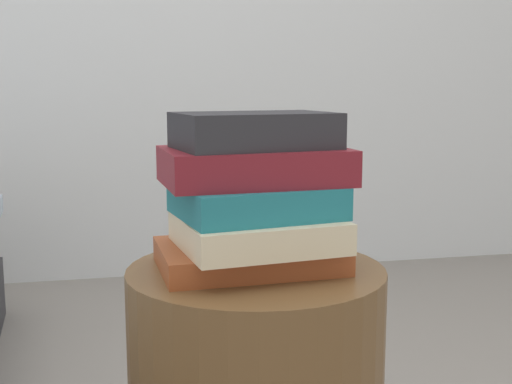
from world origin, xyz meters
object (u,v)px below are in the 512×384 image
object	(u,v)px
book_rust	(249,256)
book_teal	(253,200)
book_cream	(259,232)
book_charcoal	(254,130)
book_maroon	(253,166)

from	to	relation	value
book_rust	book_teal	world-z (taller)	book_teal
book_rust	book_teal	distance (m)	0.09
book_cream	book_teal	distance (m)	0.05
book_cream	book_charcoal	bearing A→B (deg)	92.13
book_rust	book_cream	size ratio (longest dim) A/B	1.20
book_maroon	book_charcoal	world-z (taller)	book_charcoal
book_maroon	book_charcoal	bearing A→B (deg)	-53.14
book_teal	book_charcoal	world-z (taller)	book_charcoal
book_cream	book_charcoal	distance (m)	0.16
book_teal	book_maroon	size ratio (longest dim) A/B	0.84
book_cream	book_maroon	distance (m)	0.10
book_charcoal	book_rust	bearing A→B (deg)	177.63
book_rust	book_teal	size ratio (longest dim) A/B	1.19
book_rust	book_cream	world-z (taller)	book_cream
book_rust	book_charcoal	bearing A→B (deg)	4.41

